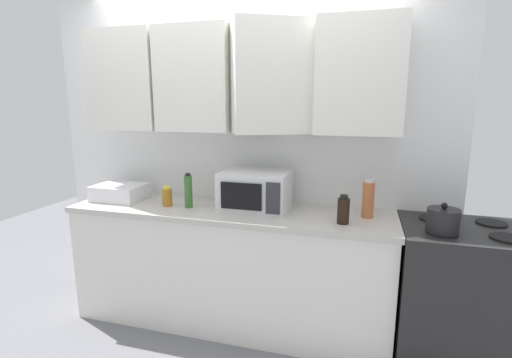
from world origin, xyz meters
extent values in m
cube|color=white|center=(0.00, 0.03, 1.30)|extent=(3.23, 0.06, 2.60)
cube|color=white|center=(-0.87, -0.15, 1.83)|extent=(0.56, 0.33, 0.75)
cube|color=white|center=(-0.29, -0.15, 1.83)|extent=(0.56, 0.33, 0.75)
cube|color=white|center=(0.29, -0.20, 1.83)|extent=(0.65, 0.55, 0.75)
cube|color=white|center=(0.87, -0.15, 1.83)|extent=(0.56, 0.33, 0.75)
cube|color=white|center=(0.00, -0.30, 0.43)|extent=(2.33, 0.60, 0.86)
cube|color=beige|center=(0.00, -0.30, 0.88)|extent=(2.36, 0.63, 0.04)
cube|color=black|center=(1.56, -0.32, 0.45)|extent=(0.76, 0.64, 0.90)
cylinder|color=black|center=(1.39, -0.46, 0.91)|extent=(0.18, 0.18, 0.01)
cylinder|color=black|center=(1.73, -0.46, 0.91)|extent=(0.18, 0.18, 0.01)
cylinder|color=black|center=(1.39, -0.18, 0.91)|extent=(0.18, 0.18, 0.01)
cylinder|color=black|center=(1.73, -0.18, 0.91)|extent=(0.18, 0.18, 0.01)
cylinder|color=black|center=(1.39, -0.46, 0.98)|extent=(0.18, 0.18, 0.14)
sphere|color=black|center=(1.39, -0.46, 1.07)|extent=(0.04, 0.04, 0.04)
cube|color=silver|center=(0.19, -0.28, 1.04)|extent=(0.48, 0.36, 0.28)
cube|color=black|center=(0.14, -0.46, 1.04)|extent=(0.29, 0.01, 0.18)
cube|color=#2D2D33|center=(0.37, -0.46, 1.04)|extent=(0.10, 0.01, 0.21)
cube|color=silver|center=(-0.92, -0.30, 0.96)|extent=(0.38, 0.30, 0.12)
cylinder|color=#BC6638|center=(0.97, -0.25, 1.02)|extent=(0.08, 0.08, 0.24)
cylinder|color=silver|center=(0.97, -0.25, 1.15)|extent=(0.06, 0.06, 0.02)
cylinder|color=black|center=(0.82, -0.43, 0.98)|extent=(0.08, 0.08, 0.16)
cylinder|color=black|center=(0.82, -0.43, 1.08)|extent=(0.05, 0.05, 0.02)
cylinder|color=#AD701E|center=(-0.47, -0.37, 0.96)|extent=(0.07, 0.07, 0.13)
cylinder|color=yellow|center=(-0.47, -0.37, 1.04)|extent=(0.05, 0.05, 0.02)
cylinder|color=#386B2D|center=(-0.30, -0.36, 1.02)|extent=(0.06, 0.06, 0.24)
cylinder|color=black|center=(-0.30, -0.36, 1.15)|extent=(0.04, 0.04, 0.02)
camera|label=1|loc=(0.91, -2.78, 1.66)|focal=26.21mm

